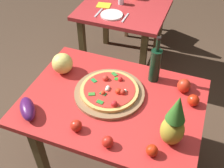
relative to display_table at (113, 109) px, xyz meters
The scene contains 19 objects.
ground_plane 0.64m from the display_table, ahead, with size 10.00×10.00×0.00m, color #4C3828.
display_table is the anchor object (origin of this frame).
background_table 1.32m from the display_table, 105.79° to the left, with size 0.89×0.77×0.72m.
dining_chair 1.92m from the display_table, 99.23° to the left, with size 0.51×0.51×0.85m.
pizza_board 0.12m from the display_table, 131.21° to the left, with size 0.48×0.48×0.03m, color #8B6644.
pizza 0.14m from the display_table, 129.29° to the left, with size 0.39×0.39×0.06m.
wine_bottle 0.43m from the display_table, 55.95° to the left, with size 0.08×0.08×0.36m.
pineapple_left 0.53m from the display_table, 23.98° to the right, with size 0.13×0.13×0.36m.
melon 0.50m from the display_table, 161.66° to the left, with size 0.15×0.15×0.15m, color #DCD167.
bell_pepper 0.51m from the display_table, 31.16° to the left, with size 0.09×0.09×0.10m, color red.
eggplant 0.56m from the display_table, 146.68° to the right, with size 0.20×0.09×0.09m, color #491853.
tomato_by_bottle 0.54m from the display_table, 16.34° to the left, with size 0.08×0.08×0.08m, color red.
tomato_near_board 0.38m from the display_table, 73.96° to the right, with size 0.07×0.07×0.07m, color red.
tomato_beside_pepper 0.48m from the display_table, 41.94° to the right, with size 0.07×0.07×0.07m, color red.
tomato_at_corner 0.35m from the display_table, 110.90° to the right, with size 0.07×0.07×0.07m, color red.
dinner_plate 1.15m from the display_table, 111.01° to the left, with size 0.22×0.22×0.02m, color white.
fork_utensil 1.21m from the display_table, 117.25° to the left, with size 0.02×0.18×0.01m, color silver.
knife_utensil 1.11m from the display_table, 104.22° to the left, with size 0.02×0.18×0.01m, color silver.
napkin_folded 1.36m from the display_table, 114.44° to the left, with size 0.14×0.12×0.01m, color yellow.
Camera 1 is at (0.43, -1.16, 2.02)m, focal length 42.96 mm.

